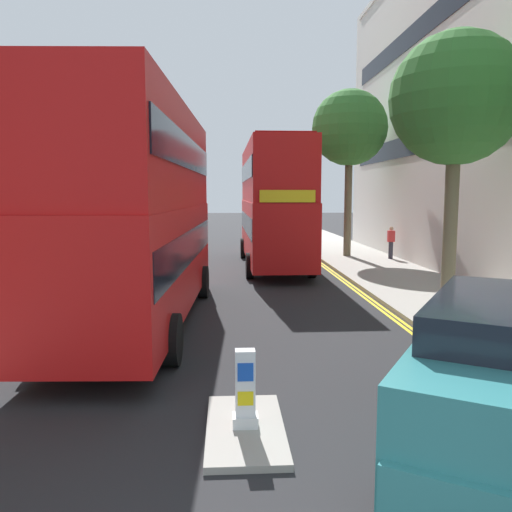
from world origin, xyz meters
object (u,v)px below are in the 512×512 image
at_px(taxi_minivan, 505,388).
at_px(pedestrian_far, 391,242).
at_px(double_decker_bus_oncoming, 273,201).
at_px(keep_left_bollard, 245,391).
at_px(double_decker_bus_away, 141,207).

bearing_deg(taxi_minivan, pedestrian_far, 75.84).
bearing_deg(double_decker_bus_oncoming, keep_left_bollard, -96.50).
distance_m(keep_left_bollard, taxi_minivan, 3.34).
bearing_deg(keep_left_bollard, double_decker_bus_away, 110.77).
distance_m(keep_left_bollard, pedestrian_far, 19.93).
relative_size(taxi_minivan, pedestrian_far, 3.13).
bearing_deg(keep_left_bollard, double_decker_bus_oncoming, 83.50).
distance_m(taxi_minivan, pedestrian_far, 20.10).
distance_m(double_decker_bus_oncoming, taxi_minivan, 18.14).
bearing_deg(double_decker_bus_away, taxi_minivan, -54.25).
xyz_separation_m(keep_left_bollard, double_decker_bus_oncoming, (1.91, 16.76, 2.42)).
height_order(double_decker_bus_oncoming, taxi_minivan, double_decker_bus_oncoming).
relative_size(keep_left_bollard, double_decker_bus_oncoming, 0.10).
bearing_deg(double_decker_bus_away, pedestrian_far, 48.78).
xyz_separation_m(keep_left_bollard, double_decker_bus_away, (-2.42, 6.38, 2.42)).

